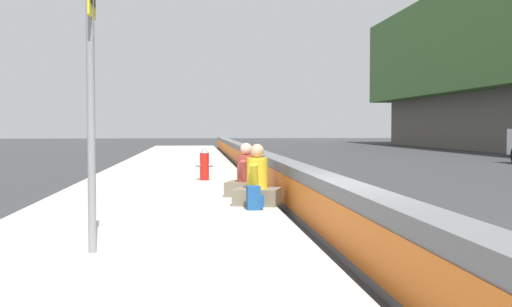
{
  "coord_description": "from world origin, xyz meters",
  "views": [
    {
      "loc": [
        -7.69,
        1.89,
        1.54
      ],
      "look_at": [
        7.64,
        0.37,
        0.89
      ],
      "focal_mm": 43.46,
      "sensor_mm": 36.0,
      "label": 1
    }
  ],
  "objects_px": {
    "seated_person_foreground": "(257,186)",
    "seated_person_middle": "(246,179)",
    "fire_hydrant": "(204,163)",
    "backpack": "(254,198)",
    "route_sign_post": "(91,67)"
  },
  "relations": [
    {
      "from": "route_sign_post",
      "to": "seated_person_foreground",
      "type": "xyz_separation_m",
      "value": [
        4.09,
        -2.27,
        -1.73
      ]
    },
    {
      "from": "fire_hydrant",
      "to": "backpack",
      "type": "bearing_deg",
      "value": -172.8
    },
    {
      "from": "route_sign_post",
      "to": "seated_person_foreground",
      "type": "bearing_deg",
      "value": -29.02
    },
    {
      "from": "fire_hydrant",
      "to": "seated_person_foreground",
      "type": "xyz_separation_m",
      "value": [
        -5.33,
        -0.87,
        -0.1
      ]
    },
    {
      "from": "seated_person_middle",
      "to": "backpack",
      "type": "distance_m",
      "value": 2.08
    },
    {
      "from": "seated_person_foreground",
      "to": "seated_person_middle",
      "type": "height_order",
      "value": "seated_person_foreground"
    },
    {
      "from": "seated_person_middle",
      "to": "seated_person_foreground",
      "type": "bearing_deg",
      "value": -176.8
    },
    {
      "from": "seated_person_foreground",
      "to": "seated_person_middle",
      "type": "distance_m",
      "value": 1.44
    },
    {
      "from": "seated_person_foreground",
      "to": "seated_person_middle",
      "type": "relative_size",
      "value": 1.02
    },
    {
      "from": "fire_hydrant",
      "to": "seated_person_middle",
      "type": "relative_size",
      "value": 0.81
    },
    {
      "from": "route_sign_post",
      "to": "seated_person_foreground",
      "type": "height_order",
      "value": "route_sign_post"
    },
    {
      "from": "route_sign_post",
      "to": "backpack",
      "type": "height_order",
      "value": "route_sign_post"
    },
    {
      "from": "backpack",
      "to": "route_sign_post",
      "type": "bearing_deg",
      "value": 148.08
    },
    {
      "from": "fire_hydrant",
      "to": "backpack",
      "type": "height_order",
      "value": "fire_hydrant"
    },
    {
      "from": "seated_person_foreground",
      "to": "backpack",
      "type": "distance_m",
      "value": 0.66
    }
  ]
}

